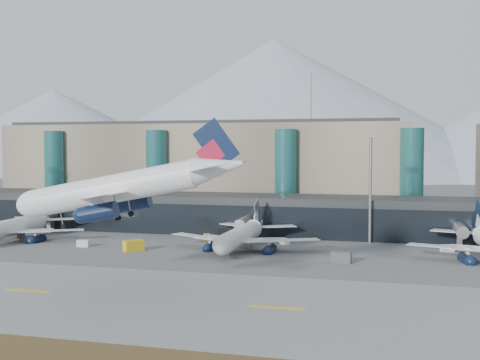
# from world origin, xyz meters

# --- Properties ---
(ground) EXTENTS (900.00, 900.00, 0.00)m
(ground) POSITION_xyz_m (0.00, 0.00, 0.00)
(ground) COLOR #515154
(ground) RESTS_ON ground
(runway_strip) EXTENTS (400.00, 40.00, 0.04)m
(runway_strip) POSITION_xyz_m (0.00, -15.00, 0.02)
(runway_strip) COLOR slate
(runway_strip) RESTS_ON ground
(dirt_verge) EXTENTS (400.00, 14.00, 0.03)m
(dirt_verge) POSITION_xyz_m (0.00, -40.00, 0.00)
(dirt_verge) COLOR #47351E
(dirt_verge) RESTS_ON ground
(runway_markings) EXTENTS (128.00, 1.00, 0.02)m
(runway_markings) POSITION_xyz_m (-0.00, -15.00, 0.05)
(runway_markings) COLOR gold
(runway_markings) RESTS_ON ground
(concourse) EXTENTS (170.00, 27.00, 10.00)m
(concourse) POSITION_xyz_m (-0.02, 57.73, 4.97)
(concourse) COLOR black
(concourse) RESTS_ON ground
(terminal_main) EXTENTS (130.00, 30.00, 31.00)m
(terminal_main) POSITION_xyz_m (-25.00, 90.00, 15.44)
(terminal_main) COLOR gray
(terminal_main) RESTS_ON ground
(teal_towers) EXTENTS (116.40, 19.40, 46.00)m
(teal_towers) POSITION_xyz_m (-14.99, 74.01, 14.01)
(teal_towers) COLOR #236062
(teal_towers) RESTS_ON ground
(mountain_ridge) EXTENTS (910.00, 400.00, 110.00)m
(mountain_ridge) POSITION_xyz_m (15.97, 380.00, 45.74)
(mountain_ridge) COLOR gray
(mountain_ridge) RESTS_ON ground
(lightmast_mid) EXTENTS (3.00, 1.20, 25.60)m
(lightmast_mid) POSITION_xyz_m (30.00, 48.00, 14.42)
(lightmast_mid) COLOR slate
(lightmast_mid) RESTS_ON ground
(hero_jet) EXTENTS (37.74, 38.47, 12.41)m
(hero_jet) POSITION_xyz_m (-2.54, -12.90, 17.83)
(hero_jet) COLOR silver
(hero_jet) RESTS_ON ground
(jet_parked_left) EXTENTS (36.33, 35.31, 11.70)m
(jet_parked_left) POSITION_xyz_m (-54.31, 32.47, 4.43)
(jet_parked_left) COLOR silver
(jet_parked_left) RESTS_ON ground
(jet_parked_mid) EXTENTS (36.00, 34.81, 11.59)m
(jet_parked_mid) POSITION_xyz_m (3.05, 32.46, 4.38)
(jet_parked_mid) COLOR silver
(jet_parked_mid) RESTS_ON ground
(veh_a) EXTENTS (2.91, 1.83, 1.56)m
(veh_a) POSITION_xyz_m (-32.97, 25.63, 0.78)
(veh_a) COLOR silver
(veh_a) RESTS_ON ground
(veh_b) EXTENTS (2.37, 2.96, 1.49)m
(veh_b) POSITION_xyz_m (-8.86, 42.41, 0.74)
(veh_b) COLOR gold
(veh_b) RESTS_ON ground
(veh_c) EXTENTS (4.01, 2.29, 2.16)m
(veh_c) POSITION_xyz_m (25.62, 21.17, 1.08)
(veh_c) COLOR #454549
(veh_c) RESTS_ON ground
(veh_d) EXTENTS (3.08, 2.49, 1.55)m
(veh_d) POSITION_xyz_m (46.82, 39.35, 0.78)
(veh_d) COLOR silver
(veh_d) RESTS_ON ground
(veh_f) EXTENTS (2.95, 3.54, 1.75)m
(veh_f) POSITION_xyz_m (-54.63, 33.41, 0.87)
(veh_f) COLOR #454549
(veh_f) RESTS_ON ground
(veh_g) EXTENTS (2.67, 2.65, 1.39)m
(veh_g) POSITION_xyz_m (10.77, 40.76, 0.69)
(veh_g) COLOR silver
(veh_g) RESTS_ON ground
(veh_h) EXTENTS (4.48, 4.65, 2.34)m
(veh_h) POSITION_xyz_m (-19.53, 23.31, 1.17)
(veh_h) COLOR gold
(veh_h) RESTS_ON ground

